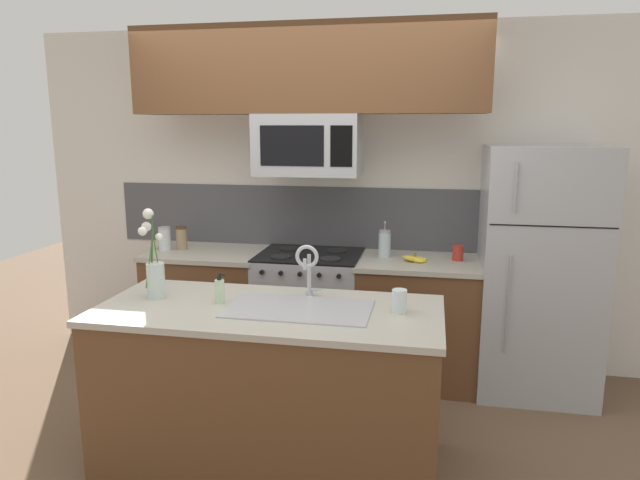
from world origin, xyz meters
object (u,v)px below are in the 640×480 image
at_px(sink_faucet, 308,263).
at_px(drinking_glass, 399,301).
at_px(stove_range, 310,313).
at_px(flower_vase, 155,272).
at_px(storage_jar_medium, 182,238).
at_px(coffee_tin, 458,253).
at_px(refrigerator, 538,271).
at_px(storage_jar_tall, 165,239).
at_px(dish_soap_bottle, 220,291).
at_px(banana_bunch, 415,259).
at_px(french_press, 385,244).
at_px(microwave, 309,145).

height_order(sink_faucet, drinking_glass, sink_faucet).
relative_size(stove_range, flower_vase, 1.85).
distance_m(stove_range, storage_jar_medium, 1.16).
xyz_separation_m(storage_jar_medium, coffee_tin, (2.10, 0.04, -0.04)).
relative_size(refrigerator, storage_jar_tall, 9.52).
bearing_deg(storage_jar_medium, storage_jar_tall, -157.94).
bearing_deg(sink_faucet, drinking_glass, -17.60).
xyz_separation_m(refrigerator, dish_soap_bottle, (-1.86, -1.24, 0.11)).
relative_size(sink_faucet, dish_soap_bottle, 1.85).
height_order(banana_bunch, french_press, french_press).
bearing_deg(coffee_tin, refrigerator, -3.15).
height_order(stove_range, drinking_glass, drinking_glass).
bearing_deg(microwave, french_press, 8.38).
bearing_deg(french_press, microwave, -171.62).
relative_size(refrigerator, sink_faucet, 5.65).
height_order(refrigerator, coffee_tin, refrigerator).
bearing_deg(refrigerator, french_press, 177.86).
bearing_deg(refrigerator, storage_jar_medium, -179.80).
xyz_separation_m(refrigerator, drinking_glass, (-0.89, -1.22, 0.11)).
bearing_deg(dish_soap_bottle, stove_range, 79.07).
bearing_deg(french_press, storage_jar_tall, -176.71).
relative_size(french_press, drinking_glass, 2.16).
bearing_deg(microwave, storage_jar_medium, 178.23).
height_order(dish_soap_bottle, drinking_glass, dish_soap_bottle).
distance_m(stove_range, sink_faucet, 1.24).
distance_m(storage_jar_tall, sink_faucet, 1.69).
relative_size(microwave, drinking_glass, 6.02).
height_order(stove_range, sink_faucet, sink_faucet).
bearing_deg(flower_vase, storage_jar_medium, 108.15).
height_order(french_press, sink_faucet, sink_faucet).
relative_size(stove_range, storage_jar_medium, 5.11).
distance_m(storage_jar_tall, drinking_glass, 2.21).
xyz_separation_m(microwave, storage_jar_tall, (-1.14, -0.02, -0.72)).
distance_m(microwave, dish_soap_bottle, 1.43).
bearing_deg(coffee_tin, dish_soap_bottle, -135.87).
height_order(banana_bunch, dish_soap_bottle, dish_soap_bottle).
height_order(stove_range, french_press, french_press).
distance_m(banana_bunch, dish_soap_bottle, 1.54).
relative_size(storage_jar_medium, dish_soap_bottle, 1.10).
bearing_deg(drinking_glass, refrigerator, 53.91).
xyz_separation_m(stove_range, dish_soap_bottle, (-0.24, -1.22, 0.52)).
bearing_deg(drinking_glass, coffee_tin, 74.70).
height_order(microwave, flower_vase, microwave).
bearing_deg(drinking_glass, storage_jar_tall, 148.17).
height_order(stove_range, storage_jar_tall, storage_jar_tall).
relative_size(storage_jar_medium, drinking_glass, 1.47).
relative_size(storage_jar_tall, sink_faucet, 0.59).
distance_m(banana_bunch, drinking_glass, 1.14).
bearing_deg(french_press, coffee_tin, -1.09).
bearing_deg(storage_jar_medium, stove_range, -0.59).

